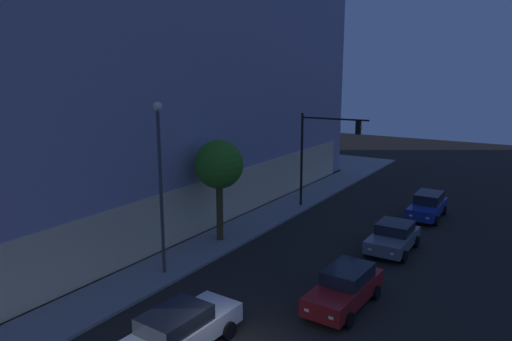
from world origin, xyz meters
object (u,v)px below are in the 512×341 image
(car_white, at_px, (181,329))
(car_red, at_px, (345,287))
(car_grey, at_px, (393,237))
(traffic_light_far_corner, at_px, (321,145))
(sidewalk_tree, at_px, (219,165))
(modern_building, at_px, (103,73))
(car_blue, at_px, (428,205))
(street_lamp_sidewalk, at_px, (160,169))

(car_white, relative_size, car_red, 1.03)
(car_grey, bearing_deg, traffic_light_far_corner, 52.97)
(sidewalk_tree, relative_size, car_grey, 1.40)
(car_grey, bearing_deg, modern_building, 89.91)
(car_blue, bearing_deg, car_red, 179.61)
(sidewalk_tree, bearing_deg, traffic_light_far_corner, -13.27)
(traffic_light_far_corner, bearing_deg, car_red, -151.07)
(sidewalk_tree, bearing_deg, street_lamp_sidewalk, -175.26)
(car_red, bearing_deg, car_white, 149.29)
(traffic_light_far_corner, bearing_deg, car_white, -170.23)
(modern_building, height_order, car_grey, modern_building)
(car_grey, bearing_deg, car_blue, -1.64)
(modern_building, height_order, car_red, modern_building)
(traffic_light_far_corner, xyz_separation_m, car_blue, (2.17, -7.01, -3.87))
(street_lamp_sidewalk, relative_size, sidewalk_tree, 1.41)
(sidewalk_tree, relative_size, car_white, 1.21)
(modern_building, distance_m, traffic_light_far_corner, 17.59)
(sidewalk_tree, distance_m, car_red, 10.36)
(traffic_light_far_corner, distance_m, car_red, 14.79)
(traffic_light_far_corner, xyz_separation_m, sidewalk_tree, (-9.11, 2.15, -0.16))
(sidewalk_tree, xyz_separation_m, car_blue, (11.29, -9.16, -3.70))
(traffic_light_far_corner, xyz_separation_m, car_red, (-12.49, -6.91, -3.88))
(car_blue, bearing_deg, sidewalk_tree, 140.95)
(street_lamp_sidewalk, bearing_deg, car_white, -131.83)
(traffic_light_far_corner, relative_size, street_lamp_sidewalk, 0.81)
(car_white, relative_size, car_grey, 1.15)
(traffic_light_far_corner, bearing_deg, street_lamp_sidewalk, 173.13)
(traffic_light_far_corner, relative_size, car_red, 1.43)
(traffic_light_far_corner, height_order, car_grey, traffic_light_far_corner)
(sidewalk_tree, height_order, car_red, sidewalk_tree)
(car_white, xyz_separation_m, car_blue, (20.87, -3.79, 0.00))
(street_lamp_sidewalk, xyz_separation_m, car_white, (-4.42, -4.94, -4.47))
(street_lamp_sidewalk, bearing_deg, car_red, -78.33)
(car_red, bearing_deg, traffic_light_far_corner, 28.93)
(modern_building, bearing_deg, car_grey, -90.09)
(modern_building, bearing_deg, sidewalk_tree, -106.08)
(street_lamp_sidewalk, height_order, car_grey, street_lamp_sidewalk)
(modern_building, xyz_separation_m, car_grey, (-0.04, -22.89, -8.85))
(street_lamp_sidewalk, height_order, car_blue, street_lamp_sidewalk)
(car_white, bearing_deg, car_blue, -10.28)
(modern_building, distance_m, street_lamp_sidewalk, 17.60)
(sidewalk_tree, height_order, car_white, sidewalk_tree)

